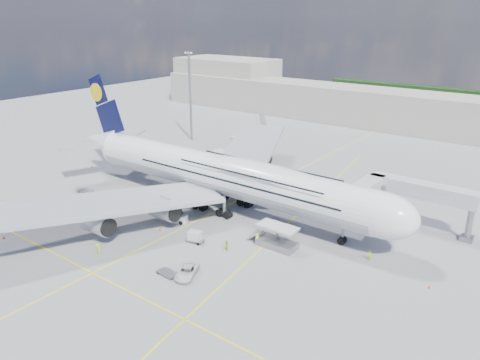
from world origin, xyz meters
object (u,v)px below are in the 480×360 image
Objects in this scene: catering_truck_inner at (225,162)px; cone_wing_right_inner at (160,229)px; crew_loader at (226,246)px; dolly_row_b at (116,197)px; jet_bridge at (399,192)px; cargo_loader at (276,239)px; airliner at (223,175)px; dolly_nose_near at (195,236)px; dolly_nose_far at (168,273)px; crew_nose at (369,256)px; dolly_row_a at (71,213)px; cone_wing_left_outer at (264,158)px; crew_van at (257,239)px; catering_truck_outer at (242,145)px; service_van at (187,272)px; cone_wing_left_inner at (189,182)px; cone_tail at (92,166)px; dolly_back at (85,191)px; cone_wing_right_outer at (4,237)px; light_mast at (190,95)px; baggage_tug at (178,218)px; cone_nose at (429,286)px; crew_wing at (104,205)px; dolly_row_c at (128,202)px; crew_tug at (98,250)px.

catering_truck_inner reaches higher than cone_wing_right_inner.
dolly_row_b is at bearing -168.20° from crew_loader.
cargo_loader is at bearing -125.75° from jet_bridge.
airliner reaches higher than dolly_nose_near.
dolly_nose_far is 2.13× the size of crew_nose.
cargo_loader is 38.36m from dolly_row_a.
jet_bridge is 41.38m from cone_wing_right_inner.
dolly_nose_near is 7.64m from cone_wing_right_inner.
cone_wing_left_outer is at bearing 111.01° from airliner.
cone_wing_right_inner is (-7.59, -0.53, -0.71)m from dolly_nose_near.
crew_van reaches higher than dolly_nose_far.
service_van is at bearing -57.99° from catering_truck_outer.
cone_wing_left_inner is 1.11× the size of cone_tail.
dolly_back is 26.13m from cone_wing_right_inner.
cargo_loader is (16.56, -7.11, -5.62)m from airliner.
airliner reaches higher than cone_wing_right_outer.
catering_truck_inner is at bearing 81.87° from cone_wing_right_outer.
cone_tail is (-22.33, 20.86, -0.71)m from dolly_row_a.
catering_truck_inner is 4.19× the size of crew_van.
light_mast is 59.95m from baggage_tug.
catering_truck_outer is (-6.44, 15.39, -0.29)m from catering_truck_inner.
baggage_tug is 6.77× the size of cone_wing_left_outer.
catering_truck_outer reaches higher than cone_wing_left_outer.
cone_nose is at bearing -56.45° from jet_bridge.
crew_wing is 3.19× the size of cone_wing_right_inner.
airliner reaches higher than dolly_row_a.
cone_nose is at bearing -3.71° from cone_tail.
crew_nose is at bearing 9.00° from dolly_nose_near.
catering_truck_inner is (26.18, -17.00, -11.07)m from light_mast.
dolly_row_c is at bearing 163.53° from crew_nose.
cone_wing_left_inner is 1.11× the size of cone_wing_right_outer.
dolly_row_a is 13.06m from dolly_back.
airliner reaches higher than cone_wing_left_outer.
airliner is at bearing 96.04° from crew_tug.
dolly_nose_near reaches higher than dolly_row_b.
light_mast is 36.86m from cone_tail.
dolly_back is at bearing -165.86° from crew_loader.
catering_truck_outer is at bearing 57.09° from cone_tail.
cone_tail is at bearing -92.53° from light_mast.
crew_wing is at bearing -97.23° from cone_wing_left_inner.
cone_wing_right_outer is (-9.09, -63.80, 0.02)m from cone_wing_left_outer.
dolly_row_c is 11.98m from dolly_back.
crew_van is 56.10m from cone_tail.
airliner is 42.31m from cone_tail.
baggage_tug reaches higher than service_van.
dolly_row_a is at bearing -69.39° from light_mast.
crew_van is at bearing 1.87° from dolly_row_c.
dolly_nose_near is at bearing -70.00° from airliner.
catering_truck_outer is at bearing 132.47° from cargo_loader.
dolly_nose_near is 5.40× the size of cone_wing_right_inner.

